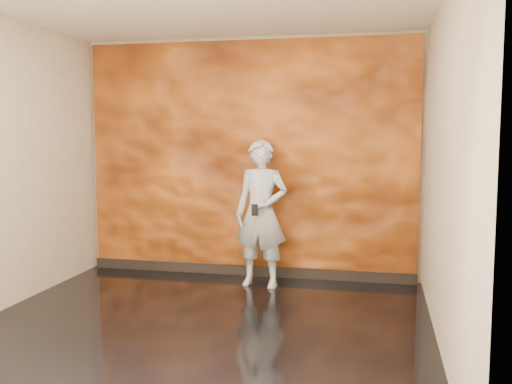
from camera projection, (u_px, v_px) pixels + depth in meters
The scene contains 5 objects.
room at pixel (196, 168), 4.78m from camera, with size 4.02×4.02×2.81m.
feature_wall at pixel (248, 160), 6.69m from camera, with size 3.90×0.06×2.75m, color orange.
baseboard at pixel (248, 270), 6.79m from camera, with size 3.90×0.04×0.12m, color black.
man at pixel (261, 214), 6.25m from camera, with size 0.59×0.39×1.62m, color #90959E.
phone at pixel (255, 210), 6.00m from camera, with size 0.07×0.01×0.13m, color black.
Camera 1 is at (1.51, -4.56, 1.70)m, focal length 40.00 mm.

